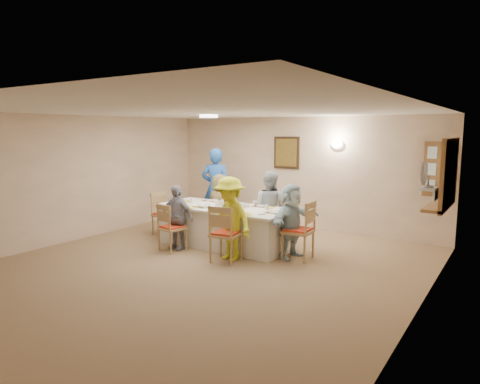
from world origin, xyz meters
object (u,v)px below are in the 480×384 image
Objects in this scene: chair_back_left at (223,210)px; chair_right_end at (298,230)px; condiment_ketchup at (224,200)px; serving_hatch at (449,174)px; chair_back_right at (272,218)px; dining_table at (224,226)px; diner_back_left at (220,204)px; diner_right_end at (291,221)px; diner_back_right at (269,207)px; chair_front_left at (172,227)px; desk_fan at (426,178)px; diner_front_right at (230,219)px; chair_left_end at (165,214)px; chair_front_right at (226,233)px; caregiver at (216,188)px; diner_front_left at (177,217)px.

chair_right_end reaches higher than chair_back_left.
condiment_ketchup is (0.56, -0.77, 0.39)m from chair_back_left.
serving_hatch is 1.60× the size of chair_back_right.
dining_table is 0.95m from diner_back_left.
chair_back_left is 3.92× the size of condiment_ketchup.
diner_right_end is (-0.13, 0.00, 0.14)m from chair_right_end.
diner_back_right is (1.20, 0.00, 0.06)m from diner_back_left.
chair_front_left is 3.49× the size of condiment_ketchup.
diner_back_right is at bearing 162.97° from desk_fan.
diner_back_left reaches higher than chair_right_end.
chair_back_left is at bearing -93.59° from diner_back_left.
chair_left_end is at bearing 173.30° from diner_front_right.
diner_back_left is 0.91× the size of diner_back_right.
chair_back_right is 0.92× the size of chair_right_end.
diner_right_end is (2.97, 0.00, 0.19)m from chair_left_end.
chair_right_end reaches higher than dining_table.
chair_front_right is 2.59m from caregiver.
chair_front_left is 1.92m from diner_back_right.
chair_back_left is at bearing 126.87° from dining_table.
serving_hatch is 0.83× the size of caregiver.
diner_back_left is at bearing -2.37° from diner_back_right.
condiment_ketchup is at bearing -81.90° from chair_left_end.
diner_front_right is (1.20, -1.36, 0.07)m from diner_back_left.
diner_back_left reaches higher than chair_front_right.
chair_front_right is at bearing -52.48° from condiment_ketchup.
diner_back_left reaches higher than condiment_ketchup.
chair_front_right is at bearing -79.15° from diner_front_right.
diner_front_right is at bearing 109.65° from caregiver.
chair_front_right is at bearing 125.45° from diner_back_left.
chair_back_right is 2.29m from chair_left_end.
desk_fan is at bearing -14.03° from chair_back_right.
chair_left_end reaches higher than dining_table.
dining_table is (-3.58, 0.23, -1.17)m from desk_fan.
chair_back_right is at bearing 50.12° from condiment_ketchup.
chair_back_left is at bearing 119.73° from caregiver.
desk_fan is at bearing 79.84° from chair_right_end.
diner_back_right is at bearing 60.06° from diner_right_end.
diner_back_left is (-2.15, 0.68, 0.14)m from chair_right_end.
diner_back_left is at bearing 131.42° from dining_table.
chair_back_right is 3.68× the size of condiment_ketchup.
dining_table is at bearing 127.84° from diner_back_left.
chair_front_right is 2.29m from chair_left_end.
chair_front_right is 0.75× the size of diner_back_left.
chair_front_right is 1.91m from diner_back_left.
chair_back_right is 0.96× the size of chair_front_right.
diner_back_left reaches higher than chair_left_end.
chair_front_right is at bearing -53.13° from dining_table.
chair_back_right is 0.78× the size of diner_front_left.
chair_back_right reaches higher than chair_front_left.
diner_front_right is (0.00, -1.48, 0.24)m from chair_back_right.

